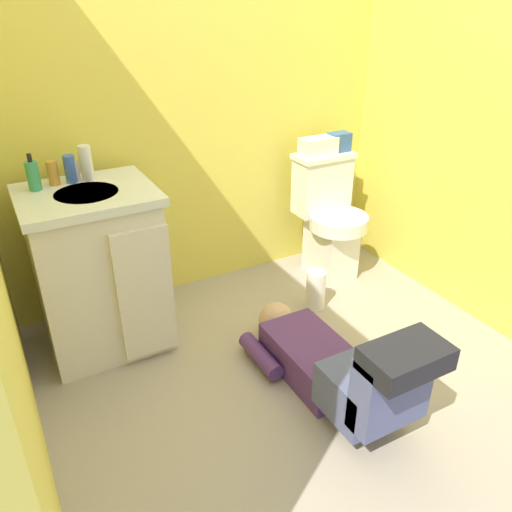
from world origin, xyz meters
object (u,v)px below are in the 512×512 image
at_px(person_plumber, 336,366).
at_px(soap_dispenser, 33,175).
at_px(vanity_cabinet, 99,270).
at_px(toiletry_bag, 339,142).
at_px(faucet, 77,171).
at_px(bottle_white, 86,163).
at_px(tissue_box, 318,146).
at_px(bottle_blue, 70,169).
at_px(paper_towel_roll, 316,289).
at_px(bottle_amber, 53,173).
at_px(toilet, 329,218).

bearing_deg(person_plumber, soap_dispenser, 133.34).
xyz_separation_m(vanity_cabinet, toiletry_bag, (1.52, 0.16, 0.39)).
relative_size(faucet, bottle_white, 0.61).
xyz_separation_m(tissue_box, soap_dispenser, (-1.56, -0.03, 0.09)).
bearing_deg(bottle_blue, toiletry_bag, 0.34).
height_order(tissue_box, toiletry_bag, toiletry_bag).
distance_m(vanity_cabinet, toiletry_bag, 1.57).
distance_m(soap_dispenser, paper_towel_roll, 1.56).
distance_m(bottle_white, paper_towel_roll, 1.38).
bearing_deg(toiletry_bag, paper_towel_roll, -134.65).
bearing_deg(toiletry_bag, vanity_cabinet, -173.98).
relative_size(toiletry_bag, paper_towel_roll, 0.55).
height_order(bottle_amber, bottle_blue, bottle_blue).
xyz_separation_m(faucet, tissue_box, (1.37, 0.01, -0.07)).
relative_size(toilet, person_plumber, 0.70).
height_order(toilet, faucet, faucet).
bearing_deg(vanity_cabinet, bottle_white, 73.44).
bearing_deg(person_plumber, bottle_blue, 127.43).
xyz_separation_m(person_plumber, toiletry_bag, (0.75, 1.05, 0.63)).
relative_size(bottle_amber, bottle_blue, 0.87).
height_order(toilet, bottle_white, bottle_white).
height_order(faucet, person_plumber, faucet).
xyz_separation_m(soap_dispenser, paper_towel_roll, (1.30, -0.38, -0.77)).
height_order(faucet, paper_towel_roll, faucet).
height_order(faucet, bottle_blue, bottle_blue).
height_order(faucet, bottle_amber, bottle_amber).
relative_size(soap_dispenser, paper_towel_roll, 0.73).
height_order(tissue_box, bottle_white, bottle_white).
relative_size(toilet, bottle_blue, 5.84).
relative_size(faucet, paper_towel_roll, 0.44).
bearing_deg(soap_dispenser, faucet, 6.01).
bearing_deg(bottle_amber, tissue_box, 0.11).
relative_size(vanity_cabinet, soap_dispenser, 4.94).
xyz_separation_m(vanity_cabinet, soap_dispenser, (-0.19, 0.13, 0.47)).
bearing_deg(tissue_box, paper_towel_roll, -121.88).
xyz_separation_m(toiletry_bag, bottle_white, (-1.47, -0.01, 0.10)).
bearing_deg(toiletry_bag, person_plumber, -125.27).
distance_m(vanity_cabinet, soap_dispenser, 0.52).
xyz_separation_m(toilet, paper_towel_roll, (-0.30, -0.32, -0.25)).
bearing_deg(paper_towel_roll, faucet, 160.42).
distance_m(tissue_box, paper_towel_roll, 0.84).
xyz_separation_m(tissue_box, bottle_amber, (-1.47, -0.00, 0.08)).
bearing_deg(tissue_box, bottle_amber, -179.89).
relative_size(faucet, tissue_box, 0.45).
bearing_deg(bottle_amber, toiletry_bag, 0.10).
height_order(soap_dispenser, paper_towel_roll, soap_dispenser).
bearing_deg(faucet, tissue_box, 0.58).
xyz_separation_m(bottle_blue, bottle_white, (0.07, -0.00, 0.02)).
bearing_deg(bottle_blue, paper_towel_roll, -19.36).
bearing_deg(person_plumber, vanity_cabinet, 130.71).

